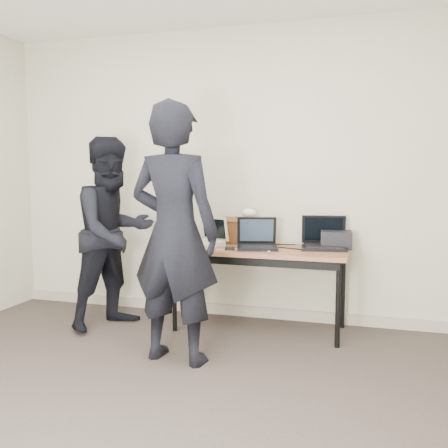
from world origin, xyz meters
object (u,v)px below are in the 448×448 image
at_px(laptop_right, 324,241).
at_px(person_observer, 114,233).
at_px(desk, 260,255).
at_px(equipment_box, 336,239).
at_px(laptop_center, 257,241).
at_px(leather_satchel, 246,230).
at_px(laptop_beige, 206,240).
at_px(person_typist, 174,234).

xyz_separation_m(laptop_right, person_observer, (-1.79, -0.40, 0.06)).
height_order(desk, equipment_box, equipment_box).
distance_m(laptop_center, leather_satchel, 0.29).
height_order(desk, laptop_center, laptop_center).
relative_size(laptop_center, equipment_box, 1.59).
xyz_separation_m(desk, laptop_right, (0.53, 0.15, 0.12)).
xyz_separation_m(laptop_beige, equipment_box, (1.13, 0.16, 0.02)).
xyz_separation_m(laptop_right, equipment_box, (0.10, 0.04, 0.01)).
bearing_deg(laptop_beige, laptop_right, 32.33).
bearing_deg(equipment_box, laptop_center, -163.00).
relative_size(laptop_right, leather_satchel, 1.14).
height_order(laptop_center, laptop_right, laptop_right).
xyz_separation_m(laptop_center, person_observer, (-1.24, -0.24, 0.06)).
bearing_deg(person_typist, laptop_right, -127.34).
relative_size(laptop_center, laptop_right, 0.98).
relative_size(laptop_beige, laptop_right, 0.97).
bearing_deg(equipment_box, laptop_right, -156.06).
bearing_deg(person_typist, leather_satchel, -96.94).
distance_m(laptop_beige, laptop_right, 1.03).
bearing_deg(person_observer, laptop_center, -51.88).
bearing_deg(person_observer, leather_satchel, -39.14).
bearing_deg(person_observer, equipment_box, -49.78).
xyz_separation_m(desk, equipment_box, (0.63, 0.19, 0.13)).
xyz_separation_m(laptop_center, laptop_right, (0.55, 0.16, 0.00)).
bearing_deg(leather_satchel, equipment_box, -5.08).
bearing_deg(laptop_beige, person_observer, -133.94).
height_order(laptop_right, person_observer, person_observer).
xyz_separation_m(leather_satchel, person_typist, (-0.26, -1.09, 0.09)).
distance_m(laptop_beige, leather_satchel, 0.38).
bearing_deg(person_typist, desk, -110.50).
xyz_separation_m(person_typist, person_observer, (-0.82, 0.62, -0.10)).
bearing_deg(person_typist, laptop_beige, -79.90).
relative_size(desk, laptop_center, 3.68).
distance_m(laptop_center, person_typist, 0.97).
relative_size(desk, person_typist, 0.81).
bearing_deg(person_observer, person_typist, -99.71).
height_order(equipment_box, person_typist, person_typist).
xyz_separation_m(laptop_beige, laptop_center, (0.47, -0.04, 0.01)).
bearing_deg(laptop_right, person_typist, -141.08).
bearing_deg(laptop_right, laptop_beige, 179.13).
distance_m(leather_satchel, person_typist, 1.13).
distance_m(laptop_right, person_observer, 1.84).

